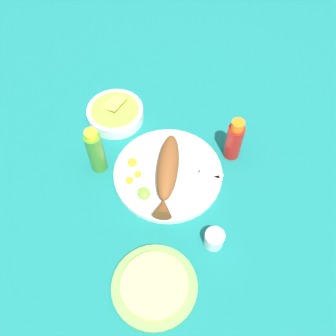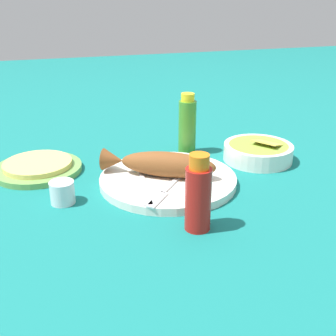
# 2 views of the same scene
# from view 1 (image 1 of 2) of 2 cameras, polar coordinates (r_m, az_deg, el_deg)

# --- Properties ---
(ground_plane) EXTENTS (4.00, 4.00, 0.00)m
(ground_plane) POSITION_cam_1_polar(r_m,az_deg,el_deg) (1.08, 0.00, -1.10)
(ground_plane) COLOR #146B66
(main_plate) EXTENTS (0.31, 0.31, 0.02)m
(main_plate) POSITION_cam_1_polar(r_m,az_deg,el_deg) (1.07, 0.00, -0.84)
(main_plate) COLOR silver
(main_plate) RESTS_ON ground_plane
(fried_fish) EXTENTS (0.25, 0.18, 0.06)m
(fried_fish) POSITION_cam_1_polar(r_m,az_deg,el_deg) (1.03, -0.11, -0.61)
(fried_fish) COLOR brown
(fried_fish) RESTS_ON main_plate
(fork_near) EXTENTS (0.13, 0.15, 0.00)m
(fork_near) POSITION_cam_1_polar(r_m,az_deg,el_deg) (1.07, 4.25, -0.30)
(fork_near) COLOR silver
(fork_near) RESTS_ON main_plate
(fork_far) EXTENTS (0.04, 0.18, 0.00)m
(fork_far) POSITION_cam_1_polar(r_m,az_deg,el_deg) (1.05, 3.82, -2.51)
(fork_far) COLOR silver
(fork_far) RESTS_ON main_plate
(carrot_slice_near) EXTENTS (0.03, 0.03, 0.00)m
(carrot_slice_near) POSITION_cam_1_polar(r_m,az_deg,el_deg) (1.09, -5.47, 0.86)
(carrot_slice_near) COLOR orange
(carrot_slice_near) RESTS_ON main_plate
(carrot_slice_mid) EXTENTS (0.02, 0.02, 0.00)m
(carrot_slice_mid) POSITION_cam_1_polar(r_m,az_deg,el_deg) (1.06, -5.89, -1.87)
(carrot_slice_mid) COLOR orange
(carrot_slice_mid) RESTS_ON main_plate
(carrot_slice_far) EXTENTS (0.02, 0.02, 0.00)m
(carrot_slice_far) POSITION_cam_1_polar(r_m,az_deg,el_deg) (1.06, -4.62, -0.94)
(carrot_slice_far) COLOR orange
(carrot_slice_far) RESTS_ON main_plate
(lime_wedge_main) EXTENTS (0.04, 0.03, 0.02)m
(lime_wedge_main) POSITION_cam_1_polar(r_m,az_deg,el_deg) (1.02, -3.71, -3.86)
(lime_wedge_main) COLOR #6BB233
(lime_wedge_main) RESTS_ON main_plate
(hot_sauce_bottle_red) EXTENTS (0.05, 0.05, 0.15)m
(hot_sauce_bottle_red) POSITION_cam_1_polar(r_m,az_deg,el_deg) (1.09, 10.05, 4.20)
(hot_sauce_bottle_red) COLOR #B21914
(hot_sauce_bottle_red) RESTS_ON ground_plane
(hot_sauce_bottle_green) EXTENTS (0.05, 0.05, 0.16)m
(hot_sauce_bottle_green) POSITION_cam_1_polar(r_m,az_deg,el_deg) (1.05, -10.96, 2.51)
(hot_sauce_bottle_green) COLOR #3D8428
(hot_sauce_bottle_green) RESTS_ON ground_plane
(salt_cup) EXTENTS (0.05, 0.05, 0.05)m
(salt_cup) POSITION_cam_1_polar(r_m,az_deg,el_deg) (0.98, 7.04, -10.76)
(salt_cup) COLOR silver
(salt_cup) RESTS_ON ground_plane
(guacamole_bowl) EXTENTS (0.18, 0.18, 0.06)m
(guacamole_bowl) POSITION_cam_1_polar(r_m,az_deg,el_deg) (1.20, -8.02, 8.27)
(guacamole_bowl) COLOR white
(guacamole_bowl) RESTS_ON ground_plane
(tortilla_plate) EXTENTS (0.21, 0.21, 0.01)m
(tortilla_plate) POSITION_cam_1_polar(r_m,az_deg,el_deg) (0.95, -2.07, -17.59)
(tortilla_plate) COLOR #6B9E4C
(tortilla_plate) RESTS_ON ground_plane
(tortilla_stack) EXTENTS (0.16, 0.16, 0.01)m
(tortilla_stack) POSITION_cam_1_polar(r_m,az_deg,el_deg) (0.93, -2.09, -17.37)
(tortilla_stack) COLOR #E0C666
(tortilla_stack) RESTS_ON tortilla_plate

